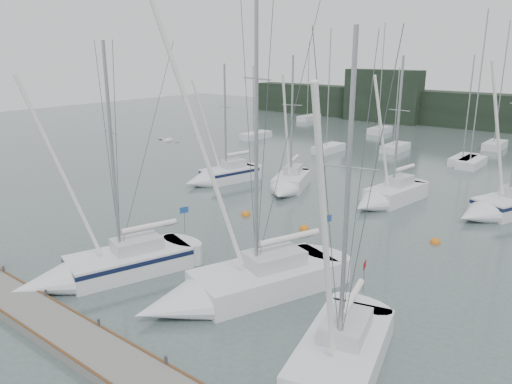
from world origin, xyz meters
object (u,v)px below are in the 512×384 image
Objects in this scene: sailboat_mid_d at (498,208)px; buoy_b at (435,243)px; sailboat_near_center at (225,290)px; buoy_c at (246,215)px; sailboat_near_left at (97,270)px; sailboat_mid_b at (288,185)px; buoy_a at (304,229)px; sailboat_mid_a at (218,176)px; sailboat_near_right at (328,383)px; sailboat_mid_c at (385,197)px.

buoy_b is at bearing -80.07° from sailboat_mid_d.
sailboat_near_center is 12.21m from buoy_c.
buoy_c reaches higher than buoy_b.
sailboat_near_left is at bearing -139.29° from sailboat_near_center.
sailboat_mid_d is (14.82, 3.96, 0.06)m from sailboat_mid_b.
sailboat_near_left reaches higher than sailboat_mid_b.
sailboat_near_center is 10.39m from buoy_a.
buoy_c is at bearing 111.18° from sailboat_near_left.
sailboat_mid_d is (20.97, 5.58, 0.03)m from sailboat_mid_a.
buoy_c is (-14.05, 12.62, -0.50)m from sailboat_near_right.
sailboat_near_right is 18.89m from buoy_c.
sailboat_mid_a is at bearing 154.30° from sailboat_near_center.
buoy_a is (-2.36, 10.10, -0.56)m from sailboat_near_center.
sailboat_near_left is 19.23m from sailboat_mid_a.
sailboat_mid_d is (-0.47, 23.36, 0.09)m from sailboat_near_right.
sailboat_mid_a is at bearing -159.29° from sailboat_mid_c.
sailboat_near_left is 13.09m from buoy_a.
sailboat_near_left reaches higher than sailboat_mid_a.
buoy_b is (13.27, -3.69, -0.53)m from sailboat_mid_b.
sailboat_mid_a is at bearing 157.54° from buoy_a.
sailboat_mid_d is at bearing 78.74° from sailboat_near_left.
sailboat_mid_b is (-15.29, 19.40, 0.03)m from sailboat_near_right.
buoy_c is at bearing -101.37° from sailboat_mid_b.
sailboat_near_right is at bearing -82.66° from buoy_b.
sailboat_near_center is 1.33× the size of sailboat_mid_d.
sailboat_near_center is at bearing -76.84° from buoy_a.
sailboat_near_center is 7.48m from sailboat_near_right.
sailboat_near_left is 0.74× the size of sailboat_near_center.
buoy_a is at bearing 90.09° from sailboat_near_left.
buoy_b is at bearing 89.71° from sailboat_near_center.
sailboat_near_left reaches higher than sailboat_mid_c.
sailboat_mid_d reaches higher than buoy_b.
sailboat_mid_c is 7.63m from buoy_b.
sailboat_near_right is at bearing -41.93° from buoy_c.
sailboat_near_right reaches higher than buoy_b.
sailboat_mid_b is at bearing 100.37° from buoy_c.
buoy_a is at bearing 1.97° from buoy_c.
buoy_c is at bearing 145.95° from sailboat_near_center.
sailboat_near_right is at bearing -26.80° from sailboat_mid_a.
sailboat_near_left is at bearing -52.28° from sailboat_mid_a.
buoy_c is (-4.70, -0.16, 0.00)m from buoy_a.
sailboat_mid_a is 17.31× the size of buoy_b.
sailboat_near_right is at bearing -67.46° from sailboat_mid_d.
sailboat_mid_b is 18.40× the size of buoy_b.
sailboat_mid_b is at bearing 136.97° from sailboat_near_center.
sailboat_mid_b is 18.57× the size of buoy_a.
sailboat_mid_a is (-14.46, 15.10, 0.01)m from sailboat_near_center.
sailboat_mid_d reaches higher than sailboat_mid_a.
buoy_c is (-0.69, 12.28, -0.55)m from sailboat_near_left.
buoy_b is (11.34, 15.37, -0.55)m from sailboat_near_left.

